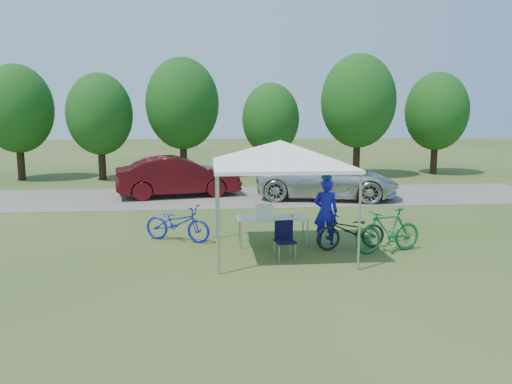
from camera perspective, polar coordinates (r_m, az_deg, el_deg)
The scene contains 14 objects.
ground at distance 12.24m, azimuth 2.71°, elevation -6.93°, with size 100.00×100.00×0.00m, color #2D5119.
gravel_strip at distance 20.00m, azimuth -0.49°, elevation -0.52°, with size 24.00×5.00×0.02m, color gray.
canopy at distance 11.78m, azimuth 2.81°, elevation 5.55°, with size 4.53×4.53×3.00m.
treeline at distance 25.72m, azimuth -2.32°, elevation 9.54°, with size 24.89×4.28×6.30m.
folding_table at distance 12.76m, azimuth 1.92°, elevation -3.05°, with size 1.79×0.74×0.73m.
folding_chair at distance 11.71m, azimuth 3.27°, elevation -5.08°, with size 0.50×0.52×0.87m.
cooler at distance 12.69m, azimuth 0.89°, elevation -2.17°, with size 0.44×0.30×0.32m.
ice_cream_cup at distance 12.77m, azimuth 4.20°, elevation -2.73°, with size 0.08×0.08×0.06m, color gold.
cyclist at distance 12.89m, azimuth 7.98°, elevation -2.25°, with size 0.63×0.41×1.72m, color #1816B9.
bike_blue at distance 13.34m, azimuth -8.96°, elevation -3.52°, with size 0.64×1.85×0.97m, color #1523BB.
bike_green at distance 12.54m, azimuth 14.86°, elevation -4.29°, with size 0.51×1.79×1.08m, color #176B30.
bike_dark at distance 12.62m, azimuth 10.81°, elevation -4.37°, with size 0.63×1.80×0.94m, color black.
minivan at distance 19.68m, azimuth 8.11°, elevation 1.49°, with size 2.51×5.45×1.52m, color silver.
sedan at distance 20.18m, azimuth -8.89°, elevation 1.78°, with size 1.69×4.86×1.60m, color #500D14.
Camera 1 is at (-1.67, -11.63, 3.42)m, focal length 35.00 mm.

